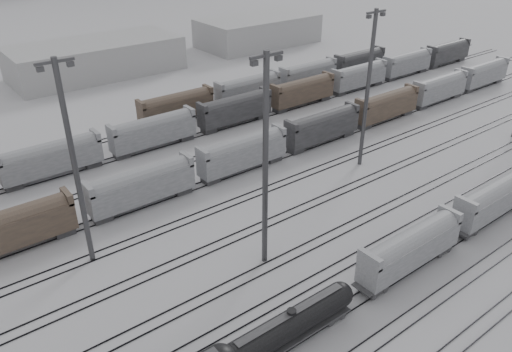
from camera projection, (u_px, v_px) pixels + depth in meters
ground at (363, 306)px, 51.53m from camera, size 900.00×900.00×0.00m
tracks at (259, 229)px, 63.69m from camera, size 220.00×71.50×0.16m
tank_car_b at (291, 325)px, 46.25m from camera, size 15.53×2.59×3.84m
hopper_car_a at (411, 247)px, 55.18m from camera, size 14.68×2.92×5.25m
hopper_car_b at (495, 197)px, 64.50m from camera, size 14.82×2.94×5.30m
light_mast_b at (74, 163)px, 52.42m from camera, size 3.83×0.61×23.92m
light_mast_c at (265, 160)px, 52.08m from camera, size 3.93×0.63×24.58m
light_mast_d at (368, 87)px, 74.04m from camera, size 3.86×0.62×24.10m
bg_string_near at (243, 154)px, 76.80m from camera, size 151.00×3.00×5.60m
bg_string_mid at (235, 111)px, 93.32m from camera, size 151.00×3.00×5.60m
bg_string_far at (279, 82)px, 108.30m from camera, size 66.00×3.00×5.60m
warehouse_mid at (96, 58)px, 121.21m from camera, size 40.00×18.00×8.00m
warehouse_right at (258, 31)px, 148.06m from camera, size 35.00×18.00×8.00m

